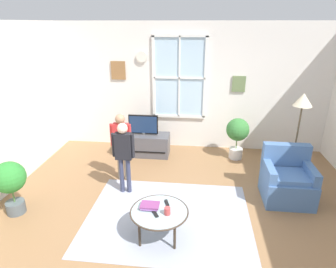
% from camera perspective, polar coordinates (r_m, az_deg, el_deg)
% --- Properties ---
extents(ground_plane, '(6.56, 6.12, 0.02)m').
position_cam_1_polar(ground_plane, '(4.50, 2.46, -16.55)').
color(ground_plane, olive).
extents(back_wall, '(5.96, 0.17, 2.78)m').
position_cam_1_polar(back_wall, '(6.52, 4.35, 9.23)').
color(back_wall, silver).
rests_on(back_wall, ground_plane).
extents(area_rug, '(2.45, 1.97, 0.01)m').
position_cam_1_polar(area_rug, '(4.53, 0.03, -16.03)').
color(area_rug, '#999EAD').
rests_on(area_rug, ground_plane).
extents(tv_stand, '(1.11, 0.47, 0.47)m').
position_cam_1_polar(tv_stand, '(6.37, -4.77, -2.08)').
color(tv_stand, '#4C4C51').
rests_on(tv_stand, ground_plane).
extents(television, '(0.63, 0.08, 0.44)m').
position_cam_1_polar(television, '(6.20, -4.91, 1.88)').
color(television, '#4C4C4C').
rests_on(television, tv_stand).
extents(armchair, '(0.76, 0.74, 0.87)m').
position_cam_1_polar(armchair, '(5.16, 22.47, -8.51)').
color(armchair, '#476B9E').
rests_on(armchair, ground_plane).
extents(coffee_table, '(0.79, 0.79, 0.41)m').
position_cam_1_polar(coffee_table, '(3.99, -1.73, -15.23)').
color(coffee_table, '#99B2B7').
rests_on(coffee_table, ground_plane).
extents(book_stack, '(0.25, 0.18, 0.06)m').
position_cam_1_polar(book_stack, '(4.01, -3.59, -14.02)').
color(book_stack, '#A39495').
rests_on(book_stack, coffee_table).
extents(cup, '(0.09, 0.09, 0.10)m').
position_cam_1_polar(cup, '(3.89, -0.13, -14.98)').
color(cup, '#BF3F3F').
rests_on(cup, coffee_table).
extents(remote_near_books, '(0.11, 0.14, 0.02)m').
position_cam_1_polar(remote_near_books, '(3.91, -2.54, -15.49)').
color(remote_near_books, black).
rests_on(remote_near_books, coffee_table).
extents(remote_near_cup, '(0.08, 0.15, 0.02)m').
position_cam_1_polar(remote_near_cup, '(4.10, -0.23, -13.47)').
color(remote_near_cup, black).
rests_on(remote_near_cup, coffee_table).
extents(person_black_shirt, '(0.38, 0.17, 1.25)m').
position_cam_1_polar(person_black_shirt, '(4.79, -8.76, -3.18)').
color(person_black_shirt, '#333851').
rests_on(person_black_shirt, ground_plane).
extents(person_red_shirt, '(0.38, 0.17, 1.27)m').
position_cam_1_polar(person_red_shirt, '(5.20, -9.22, -1.13)').
color(person_red_shirt, '#726656').
rests_on(person_red_shirt, ground_plane).
extents(potted_plant_by_window, '(0.48, 0.48, 0.89)m').
position_cam_1_polar(potted_plant_by_window, '(6.22, 13.57, 0.19)').
color(potted_plant_by_window, silver).
rests_on(potted_plant_by_window, ground_plane).
extents(potted_plant_corner, '(0.47, 0.47, 0.85)m').
position_cam_1_polar(potted_plant_corner, '(4.92, -28.77, -8.16)').
color(potted_plant_corner, '#4C565B').
rests_on(potted_plant_corner, ground_plane).
extents(floor_lamp, '(0.32, 0.32, 1.64)m').
position_cam_1_polar(floor_lamp, '(5.43, 24.92, 4.55)').
color(floor_lamp, black).
rests_on(floor_lamp, ground_plane).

